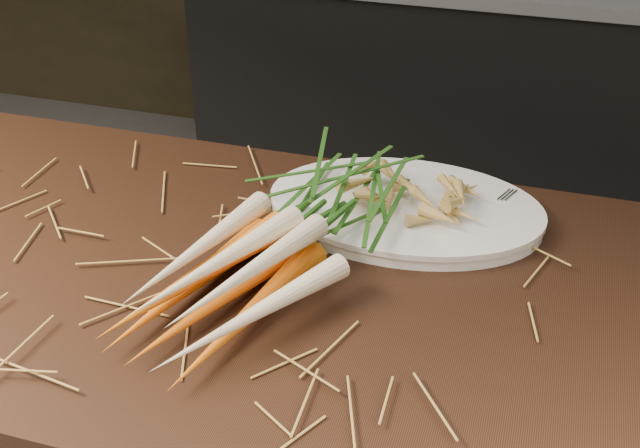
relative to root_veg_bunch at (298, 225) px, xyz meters
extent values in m
cube|color=black|center=(0.00, 1.82, -0.55)|extent=(1.80, 0.60, 0.80)
cone|color=#CA6715|center=(-0.10, -0.13, -0.03)|extent=(0.12, 0.31, 0.04)
cone|color=#CA6715|center=(-0.06, -0.15, -0.03)|extent=(0.15, 0.30, 0.04)
cone|color=#CA6715|center=(-0.01, -0.17, -0.03)|extent=(0.11, 0.31, 0.04)
cone|color=#CA6715|center=(-0.08, -0.15, 0.00)|extent=(0.16, 0.30, 0.04)
cone|color=beige|center=(-0.09, -0.13, 0.03)|extent=(0.10, 0.29, 0.05)
cone|color=beige|center=(-0.05, -0.15, 0.03)|extent=(0.14, 0.28, 0.04)
cone|color=beige|center=(-0.01, -0.16, 0.03)|extent=(0.12, 0.29, 0.05)
cone|color=beige|center=(0.01, -0.20, 0.00)|extent=(0.17, 0.27, 0.03)
ellipsoid|color=#2F691C|center=(0.03, 0.10, 0.00)|extent=(0.27, 0.31, 0.10)
cube|color=silver|center=(0.27, 0.13, -0.03)|extent=(0.07, 0.15, 0.00)
camera|label=1|loc=(0.30, -0.88, 0.59)|focal=45.00mm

